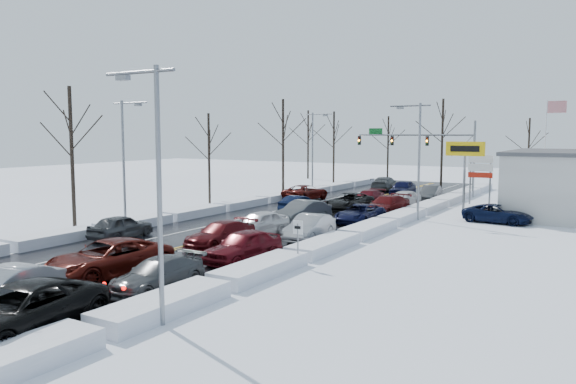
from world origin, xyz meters
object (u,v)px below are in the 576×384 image
Objects in this scene: traffic_signal_mast at (427,144)px; oncoming_car_0 at (299,212)px; tires_plus_sign at (465,154)px; flagpole at (547,141)px.

oncoming_car_0 is (-5.16, -18.77, -5.48)m from traffic_signal_mast.
flagpole reaches higher than tires_plus_sign.
traffic_signal_mast is 3.16× the size of oncoming_car_0.
traffic_signal_mast reaches higher than tires_plus_sign.
tires_plus_sign is 14.83m from oncoming_car_0.
traffic_signal_mast is at bearing -100.65° from oncoming_car_0.
traffic_signal_mast is 13.92m from tires_plus_sign.
flagpole is (4.67, 14.01, 0.93)m from tires_plus_sign.
flagpole reaches higher than oncoming_car_0.
tires_plus_sign is at bearing -59.54° from traffic_signal_mast.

